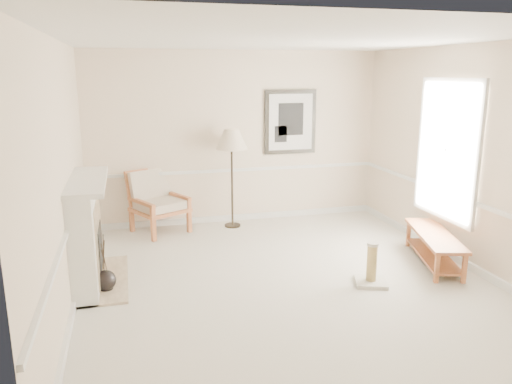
{
  "coord_description": "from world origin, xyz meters",
  "views": [
    {
      "loc": [
        -1.81,
        -5.51,
        2.55
      ],
      "look_at": [
        -0.19,
        0.7,
        1.0
      ],
      "focal_mm": 35.0,
      "sensor_mm": 36.0,
      "label": 1
    }
  ],
  "objects_px": {
    "bench": "(434,243)",
    "floor_vase": "(106,281)",
    "floor_lamp": "(232,142)",
    "armchair": "(156,199)",
    "scratching_post": "(371,271)"
  },
  "relations": [
    {
      "from": "floor_vase",
      "to": "floor_lamp",
      "type": "height_order",
      "value": "floor_lamp"
    },
    {
      "from": "armchair",
      "to": "floor_lamp",
      "type": "height_order",
      "value": "floor_lamp"
    },
    {
      "from": "armchair",
      "to": "scratching_post",
      "type": "height_order",
      "value": "armchair"
    },
    {
      "from": "floor_vase",
      "to": "floor_lamp",
      "type": "bearing_deg",
      "value": 47.04
    },
    {
      "from": "scratching_post",
      "to": "armchair",
      "type": "bearing_deg",
      "value": 130.35
    },
    {
      "from": "floor_vase",
      "to": "armchair",
      "type": "distance_m",
      "value": 2.39
    },
    {
      "from": "bench",
      "to": "floor_vase",
      "type": "bearing_deg",
      "value": 177.61
    },
    {
      "from": "floor_lamp",
      "to": "scratching_post",
      "type": "bearing_deg",
      "value": -67.04
    },
    {
      "from": "floor_vase",
      "to": "scratching_post",
      "type": "distance_m",
      "value": 3.21
    },
    {
      "from": "bench",
      "to": "scratching_post",
      "type": "distance_m",
      "value": 1.23
    },
    {
      "from": "floor_lamp",
      "to": "bench",
      "type": "relative_size",
      "value": 1.07
    },
    {
      "from": "floor_vase",
      "to": "armchair",
      "type": "bearing_deg",
      "value": 71.7
    },
    {
      "from": "floor_vase",
      "to": "floor_lamp",
      "type": "distance_m",
      "value": 3.2
    },
    {
      "from": "armchair",
      "to": "floor_lamp",
      "type": "relative_size",
      "value": 0.65
    },
    {
      "from": "floor_vase",
      "to": "bench",
      "type": "distance_m",
      "value": 4.31
    }
  ]
}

